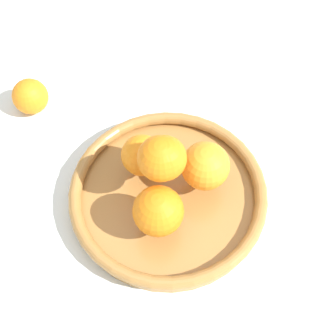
{
  "coord_description": "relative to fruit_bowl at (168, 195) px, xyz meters",
  "views": [
    {
      "loc": [
        0.35,
        -0.08,
        0.69
      ],
      "look_at": [
        0.0,
        0.0,
        0.1
      ],
      "focal_mm": 50.0,
      "sensor_mm": 36.0,
      "label": 1
    }
  ],
  "objects": [
    {
      "name": "orange_pile",
      "position": [
        0.0,
        0.0,
        0.08
      ],
      "size": [
        0.18,
        0.16,
        0.13
      ],
      "color": "orange",
      "rests_on": "fruit_bowl"
    },
    {
      "name": "stray_orange",
      "position": [
        -0.25,
        -0.2,
        0.01
      ],
      "size": [
        0.07,
        0.07,
        0.07
      ],
      "primitive_type": "sphere",
      "color": "orange",
      "rests_on": "ground_plane"
    },
    {
      "name": "ground_plane",
      "position": [
        0.0,
        0.0,
        -0.02
      ],
      "size": [
        4.0,
        4.0,
        0.0
      ],
      "primitive_type": "plane",
      "color": "silver"
    },
    {
      "name": "fruit_bowl",
      "position": [
        0.0,
        0.0,
        0.0
      ],
      "size": [
        0.32,
        0.32,
        0.04
      ],
      "color": "#A57238",
      "rests_on": "ground_plane"
    }
  ]
}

